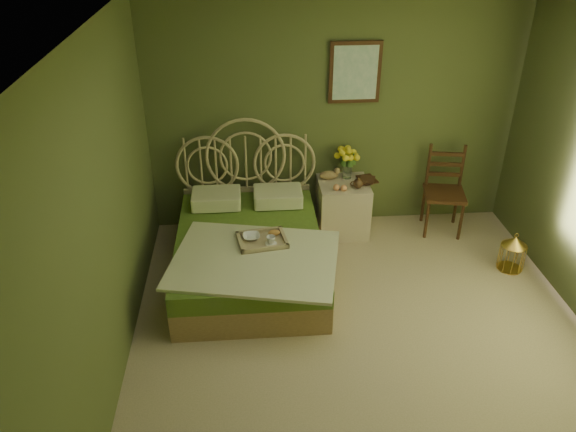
{
  "coord_description": "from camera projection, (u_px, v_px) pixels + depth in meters",
  "views": [
    {
      "loc": [
        -0.95,
        -3.46,
        3.35
      ],
      "look_at": [
        -0.59,
        1.0,
        0.78
      ],
      "focal_mm": 35.0,
      "sensor_mm": 36.0,
      "label": 1
    }
  ],
  "objects": [
    {
      "name": "floor",
      "position": [
        367.0,
        352.0,
        4.72
      ],
      "size": [
        4.5,
        4.5,
        0.0
      ],
      "primitive_type": "plane",
      "color": "#C4AD8E",
      "rests_on": "ground"
    },
    {
      "name": "ceiling",
      "position": [
        397.0,
        35.0,
        3.43
      ],
      "size": [
        4.5,
        4.5,
        0.0
      ],
      "primitive_type": "plane",
      "rotation": [
        3.14,
        0.0,
        0.0
      ],
      "color": "silver",
      "rests_on": "wall_back"
    },
    {
      "name": "wall_back",
      "position": [
        334.0,
        114.0,
        6.02
      ],
      "size": [
        4.0,
        0.0,
        4.0
      ],
      "primitive_type": "plane",
      "rotation": [
        1.57,
        0.0,
        0.0
      ],
      "color": "#4E592F",
      "rests_on": "floor"
    },
    {
      "name": "wall_left",
      "position": [
        100.0,
        230.0,
        3.94
      ],
      "size": [
        0.0,
        4.5,
        4.5
      ],
      "primitive_type": "plane",
      "rotation": [
        1.57,
        0.0,
        1.57
      ],
      "color": "#4E592F",
      "rests_on": "floor"
    },
    {
      "name": "wall_art",
      "position": [
        355.0,
        73.0,
        5.79
      ],
      "size": [
        0.54,
        0.04,
        0.64
      ],
      "color": "#34180E",
      "rests_on": "wall_back"
    },
    {
      "name": "bed",
      "position": [
        249.0,
        248.0,
        5.58
      ],
      "size": [
        1.67,
        2.11,
        1.31
      ],
      "color": "tan",
      "rests_on": "floor"
    },
    {
      "name": "nightstand",
      "position": [
        343.0,
        201.0,
        6.27
      ],
      "size": [
        0.55,
        0.55,
        1.03
      ],
      "color": "beige",
      "rests_on": "floor"
    },
    {
      "name": "chair",
      "position": [
        443.0,
        184.0,
        6.25
      ],
      "size": [
        0.5,
        0.5,
        0.97
      ],
      "rotation": [
        0.0,
        0.0,
        -0.18
      ],
      "color": "#34180E",
      "rests_on": "floor"
    },
    {
      "name": "birdcage",
      "position": [
        512.0,
        253.0,
        5.69
      ],
      "size": [
        0.25,
        0.25,
        0.38
      ],
      "rotation": [
        0.0,
        0.0,
        -0.02
      ],
      "color": "gold",
      "rests_on": "floor"
    },
    {
      "name": "book_lower",
      "position": [
        360.0,
        181.0,
        6.17
      ],
      "size": [
        0.23,
        0.28,
        0.02
      ],
      "primitive_type": "imported",
      "rotation": [
        0.0,
        0.0,
        0.24
      ],
      "color": "#381E0F",
      "rests_on": "nightstand"
    },
    {
      "name": "book_upper",
      "position": [
        360.0,
        179.0,
        6.16
      ],
      "size": [
        0.22,
        0.26,
        0.02
      ],
      "primitive_type": "imported",
      "rotation": [
        0.0,
        0.0,
        -0.32
      ],
      "color": "#472819",
      "rests_on": "nightstand"
    },
    {
      "name": "cereal_bowl",
      "position": [
        251.0,
        237.0,
        5.32
      ],
      "size": [
        0.17,
        0.17,
        0.04
      ],
      "primitive_type": "imported",
      "rotation": [
        0.0,
        0.0,
        0.02
      ],
      "color": "white",
      "rests_on": "bed"
    },
    {
      "name": "coffee_cup",
      "position": [
        271.0,
        240.0,
        5.23
      ],
      "size": [
        0.11,
        0.11,
        0.08
      ],
      "primitive_type": "imported",
      "rotation": [
        0.0,
        0.0,
        0.28
      ],
      "color": "white",
      "rests_on": "bed"
    }
  ]
}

